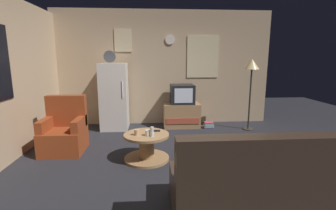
# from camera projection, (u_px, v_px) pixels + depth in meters

# --- Properties ---
(ground_plane) EXTENTS (12.00, 12.00, 0.00)m
(ground_plane) POSITION_uv_depth(u_px,v_px,m) (172.00, 163.00, 3.83)
(ground_plane) COLOR #232328
(wall_with_art) EXTENTS (5.20, 0.12, 2.73)m
(wall_with_art) POSITION_uv_depth(u_px,v_px,m) (164.00, 68.00, 5.96)
(wall_with_art) COLOR tan
(wall_with_art) RESTS_ON ground_plane
(fridge) EXTENTS (0.60, 0.62, 1.77)m
(fridge) POSITION_uv_depth(u_px,v_px,m) (114.00, 96.00, 5.56)
(fridge) COLOR silver
(fridge) RESTS_ON ground_plane
(tv_stand) EXTENTS (0.84, 0.53, 0.56)m
(tv_stand) POSITION_uv_depth(u_px,v_px,m) (181.00, 115.00, 5.81)
(tv_stand) COLOR #9E754C
(tv_stand) RESTS_ON ground_plane
(crt_tv) EXTENTS (0.54, 0.51, 0.44)m
(crt_tv) POSITION_uv_depth(u_px,v_px,m) (182.00, 94.00, 5.71)
(crt_tv) COLOR black
(crt_tv) RESTS_ON tv_stand
(standing_lamp) EXTENTS (0.32, 0.32, 1.59)m
(standing_lamp) POSITION_uv_depth(u_px,v_px,m) (252.00, 70.00, 5.36)
(standing_lamp) COLOR #332D28
(standing_lamp) RESTS_ON ground_plane
(coffee_table) EXTENTS (0.72, 0.72, 0.43)m
(coffee_table) POSITION_uv_depth(u_px,v_px,m) (147.00, 147.00, 3.92)
(coffee_table) COLOR #9E754C
(coffee_table) RESTS_ON ground_plane
(wine_glass) EXTENTS (0.05, 0.05, 0.15)m
(wine_glass) POSITION_uv_depth(u_px,v_px,m) (152.00, 132.00, 3.74)
(wine_glass) COLOR silver
(wine_glass) RESTS_ON coffee_table
(mug_ceramic_white) EXTENTS (0.08, 0.08, 0.09)m
(mug_ceramic_white) POSITION_uv_depth(u_px,v_px,m) (148.00, 133.00, 3.78)
(mug_ceramic_white) COLOR silver
(mug_ceramic_white) RESTS_ON coffee_table
(mug_ceramic_tan) EXTENTS (0.08, 0.08, 0.09)m
(mug_ceramic_tan) POSITION_uv_depth(u_px,v_px,m) (137.00, 132.00, 3.81)
(mug_ceramic_tan) COLOR tan
(mug_ceramic_tan) RESTS_ON coffee_table
(remote_control) EXTENTS (0.15, 0.05, 0.02)m
(remote_control) POSITION_uv_depth(u_px,v_px,m) (156.00, 131.00, 4.01)
(remote_control) COLOR black
(remote_control) RESTS_ON coffee_table
(armchair) EXTENTS (0.68, 0.68, 0.96)m
(armchair) POSITION_uv_depth(u_px,v_px,m) (64.00, 132.00, 4.28)
(armchair) COLOR maroon
(armchair) RESTS_ON ground_plane
(couch) EXTENTS (1.70, 0.80, 0.92)m
(couch) POSITION_uv_depth(u_px,v_px,m) (254.00, 185.00, 2.56)
(couch) COLOR #38281E
(couch) RESTS_ON ground_plane
(book_stack) EXTENTS (0.21, 0.18, 0.14)m
(book_stack) POSITION_uv_depth(u_px,v_px,m) (209.00, 125.00, 5.71)
(book_stack) COLOR #8A7FC0
(book_stack) RESTS_ON ground_plane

